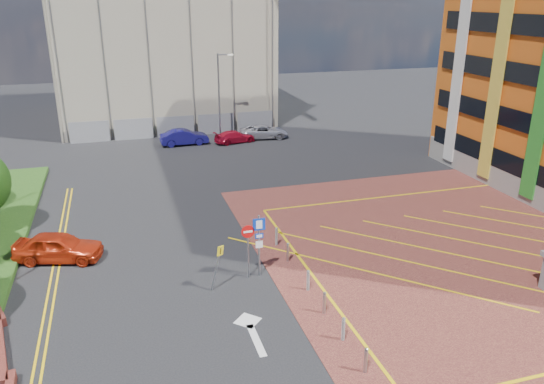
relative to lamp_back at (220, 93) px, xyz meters
name	(u,v)px	position (x,y,z in m)	size (l,w,h in m)	color
ground	(255,287)	(-4.08, -28.00, -4.36)	(140.00, 140.00, 0.00)	black
forecourt	(504,249)	(9.92, -28.00, -4.35)	(26.00, 26.00, 0.02)	maroon
lamp_back	(220,93)	(0.00, 0.00, 0.00)	(1.53, 0.16, 8.00)	#9EA0A8
sign_cluster	(255,240)	(-3.78, -27.02, -2.41)	(1.17, 0.12, 3.20)	#9EA0A8
warning_sign	(218,262)	(-5.75, -27.73, -2.93)	(0.72, 0.41, 2.25)	#9EA0A8
bollard_row	(313,289)	(-1.78, -29.67, -3.89)	(0.14, 11.14, 0.90)	#9EA0A8
construction_building	(159,15)	(-4.08, 12.00, 6.64)	(21.20, 19.20, 22.00)	#A39B86
construction_fence	(186,126)	(-3.08, 2.00, -3.36)	(21.60, 0.06, 2.00)	gray
car_red_left	(58,247)	(-13.08, -22.47, -3.61)	(1.78, 4.43, 1.51)	red
car_blue_back	(184,137)	(-3.72, -1.37, -3.64)	(1.52, 4.37, 1.44)	navy
car_red_back	(235,137)	(0.91, -1.95, -3.80)	(1.58, 3.88, 1.13)	#B40F29
car_silver_back	(264,132)	(3.98, -1.16, -3.72)	(2.13, 4.62, 1.28)	silver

